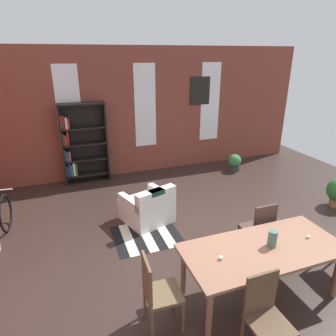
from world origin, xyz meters
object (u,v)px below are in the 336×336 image
Objects in this scene: vase_on_table at (272,239)px; dining_chair_head_left at (157,291)px; dining_table at (263,253)px; armchair_white at (148,208)px; dining_chair_far_right at (259,228)px; dining_chair_near_left at (266,315)px; potted_plant_by_shelf at (235,162)px; bookshelf_tall at (81,144)px.

dining_chair_head_left is at bearing 179.87° from vase_on_table.
dining_table is 2.47m from armchair_white.
dining_table is 2.15× the size of dining_chair_far_right.
dining_chair_near_left reaches higher than potted_plant_by_shelf.
dining_chair_near_left is 2.05× the size of potted_plant_by_shelf.
dining_table is 9.45× the size of vase_on_table.
bookshelf_tall is 1.92× the size of armchair_white.
vase_on_table is 0.11× the size of bookshelf_tall.
vase_on_table is 2.54m from armchair_white.
armchair_white is at bearing 97.23° from dining_chair_near_left.
armchair_white reaches higher than potted_plant_by_shelf.
dining_chair_head_left is at bearing 143.47° from dining_chair_near_left.
dining_chair_far_right is at bearing 56.24° from dining_chair_near_left.
dining_chair_far_right reaches higher than armchair_white.
dining_chair_near_left is at bearing -36.53° from dining_chair_head_left.
dining_table is 0.84m from dining_chair_far_right.
dining_table is 4.41× the size of potted_plant_by_shelf.
potted_plant_by_shelf is at bearing 63.48° from vase_on_table.
armchair_white is at bearing 76.29° from dining_chair_head_left.
dining_chair_near_left is (-0.92, -1.38, 0.00)m from dining_chair_far_right.
armchair_white is (0.56, 2.28, -0.23)m from dining_chair_head_left.
bookshelf_tall is (-2.24, 3.96, 0.45)m from dining_chair_far_right.
dining_table is at bearing -0.14° from dining_chair_head_left.
vase_on_table reaches higher than dining_chair_near_left.
vase_on_table is at bearing -0.13° from dining_chair_head_left.
dining_chair_head_left reaches higher than dining_table.
vase_on_table reaches higher than potted_plant_by_shelf.
potted_plant_by_shelf is (3.50, 3.98, -0.27)m from dining_chair_head_left.
vase_on_table is at bearing -116.52° from potted_plant_by_shelf.
vase_on_table is 0.23× the size of dining_chair_near_left.
dining_table is at bearing -68.99° from bookshelf_tall.
dining_chair_far_right is at bearing 56.27° from dining_table.
armchair_white is 3.40m from potted_plant_by_shelf.
dining_chair_head_left is 1.16m from dining_chair_near_left.
dining_chair_far_right is (0.35, 0.69, -0.34)m from vase_on_table.
vase_on_table is 5.02m from bookshelf_tall.
dining_chair_near_left is at bearing -123.76° from dining_chair_far_right.
bookshelf_tall is 4.01m from potted_plant_by_shelf.
vase_on_table is 0.84m from dining_chair_far_right.
dining_chair_far_right is (0.46, 0.69, -0.15)m from dining_table.
dining_table is 0.22m from vase_on_table.
dining_chair_far_right is 3.69m from potted_plant_by_shelf.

